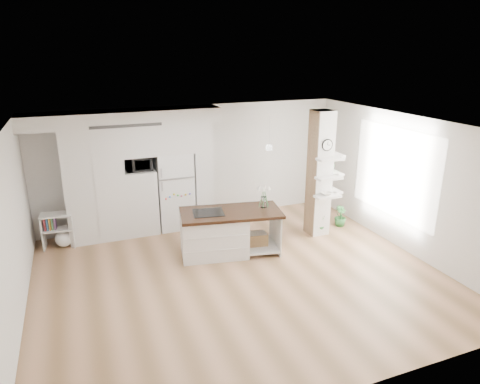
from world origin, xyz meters
The scene contains 14 objects.
floor centered at (0.00, 0.00, 0.00)m, with size 7.00×6.00×0.01m, color tan.
room centered at (0.00, 0.00, 1.86)m, with size 7.04×6.04×2.72m.
cabinet_wall centered at (-1.45, 2.67, 1.51)m, with size 4.00×0.71×2.70m.
refrigerator centered at (-0.53, 2.68, 0.88)m, with size 0.78×0.69×1.75m.
column centered at (2.38, 1.13, 1.35)m, with size 0.69×0.90×2.70m.
window centered at (3.48, 0.30, 1.50)m, with size 2.40×2.40×0.00m, color white.
pendant_light centered at (1.70, 0.15, 2.12)m, with size 0.12×0.12×0.10m, color white.
kitchen_island centered at (-0.03, 1.01, 0.46)m, with size 2.09×1.26×1.45m.
bookshelf centered at (-2.97, 2.50, 0.32)m, with size 0.64×0.41×0.72m.
floor_plant_a centered at (2.33, 1.09, 0.24)m, with size 0.26×0.21×0.48m, color #2F7535.
floor_plant_b centered at (3.00, 1.33, 0.24)m, with size 0.26×0.26×0.47m, color #2F7535.
microwave centered at (-1.27, 2.62, 1.57)m, with size 0.54×0.37×0.30m, color #2D2D2D.
shelf_plant centered at (2.63, 1.30, 1.52)m, with size 0.27×0.23×0.30m, color #2F7535.
decor_bowl centered at (2.30, 0.90, 1.00)m, with size 0.22×0.22×0.05m, color white.
Camera 1 is at (-2.48, -6.32, 3.86)m, focal length 32.00 mm.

